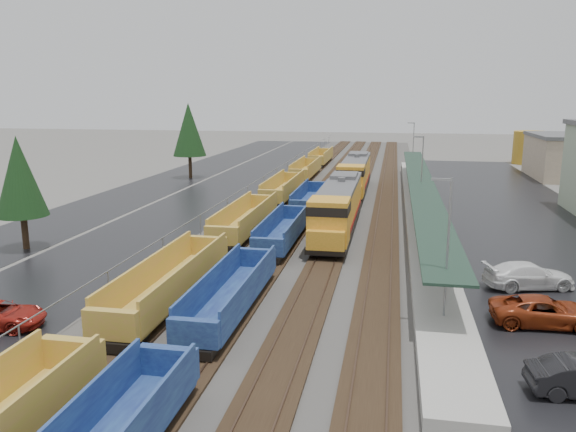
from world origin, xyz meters
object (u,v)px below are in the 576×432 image
storage_tank (530,148)px  parked_car_east_c (529,276)px  locomotive_lead (338,207)px  well_string_blue (231,295)px  locomotive_trail (355,175)px  parked_car_east_b (544,312)px  well_string_yellow (246,221)px

storage_tank → parked_car_east_c: storage_tank is taller
storage_tank → parked_car_east_c: bearing=-102.1°
locomotive_lead → well_string_blue: (-4.00, -19.51, -1.30)m
locomotive_lead → locomotive_trail: (0.00, 21.00, 0.00)m
locomotive_trail → parked_car_east_c: 35.50m
locomotive_trail → storage_tank: storage_tank is taller
locomotive_trail → well_string_blue: (-4.00, -40.51, -1.30)m
storage_tank → parked_car_east_b: 78.25m
locomotive_trail → locomotive_lead: bearing=-90.0°
parked_car_east_b → well_string_blue: bearing=92.4°
locomotive_lead → parked_car_east_b: bearing=-54.6°
well_string_blue → parked_car_east_c: bearing=23.8°
locomotive_trail → well_string_blue: bearing=-95.6°
locomotive_lead → parked_car_east_c: bearing=-41.7°
parked_car_east_b → parked_car_east_c: size_ratio=0.98×
parked_car_east_b → locomotive_trail: bearing=15.3°
storage_tank → parked_car_east_b: storage_tank is taller
storage_tank → parked_car_east_c: size_ratio=1.04×
well_string_blue → parked_car_east_b: (16.79, 1.53, -0.35)m
well_string_yellow → parked_car_east_b: size_ratio=21.46×
parked_car_east_b → locomotive_lead: bearing=32.6°
locomotive_trail → well_string_yellow: bearing=-109.7°
well_string_blue → parked_car_east_b: size_ratio=13.23×
storage_tank → parked_car_east_b: bearing=-101.6°
locomotive_trail → parked_car_east_c: bearing=-67.9°
well_string_blue → parked_car_east_b: well_string_blue is taller
locomotive_lead → parked_car_east_c: (13.32, -11.87, -1.60)m
locomotive_trail → parked_car_east_c: (13.32, -32.87, -1.60)m
well_string_blue → storage_tank: storage_tank is taller
well_string_yellow → storage_tank: bearing=58.7°
well_string_yellow → parked_car_east_c: (21.32, -10.47, -0.38)m
well_string_yellow → storage_tank: 70.29m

